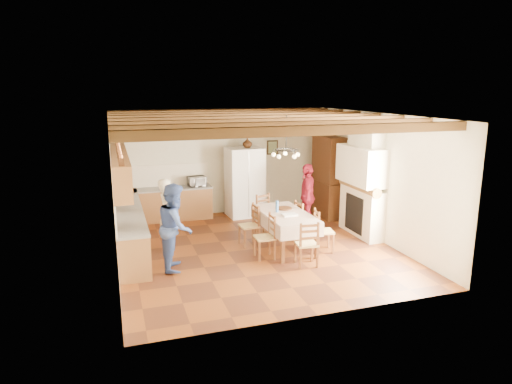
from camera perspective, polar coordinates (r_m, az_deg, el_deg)
floor at (r=10.42m, az=-0.02°, el=-7.16°), size 6.00×6.50×0.02m
ceiling at (r=9.80m, az=-0.02°, el=9.66°), size 6.00×6.50×0.02m
wall_back at (r=13.09m, az=-4.40°, el=3.81°), size 6.00×0.02×3.00m
wall_front at (r=7.06m, az=8.13°, el=-4.26°), size 6.00×0.02×3.00m
wall_left at (r=9.54m, az=-17.50°, el=-0.21°), size 0.02×6.50×3.00m
wall_right at (r=11.27m, az=14.72°, el=1.93°), size 0.02×6.50×3.00m
ceiling_beams at (r=9.80m, az=-0.02°, el=9.08°), size 6.00×6.30×0.16m
lower_cabinets_left at (r=10.83m, az=-15.55°, el=-4.40°), size 0.60×4.30×0.86m
lower_cabinets_back at (r=12.74m, az=-10.78°, el=-1.56°), size 2.30×0.60×0.86m
countertop_left at (r=10.71m, az=-15.69°, el=-2.10°), size 0.62×4.30×0.04m
countertop_back at (r=12.64m, az=-10.87°, el=0.42°), size 2.34×0.62×0.04m
backsplash_left at (r=10.63m, az=-17.33°, el=-0.54°), size 0.03×4.30×0.60m
backsplash_back at (r=12.85m, az=-11.09°, el=2.07°), size 2.30×0.03×0.60m
upper_cabinets at (r=10.51m, az=-16.70°, el=2.97°), size 0.35×4.20×0.70m
fireplace at (r=11.31m, az=12.91°, el=1.55°), size 0.56×1.60×2.80m
wall_picture at (r=13.45m, az=2.07°, el=5.59°), size 0.34×0.03×0.42m
refrigerator at (r=12.83m, az=-1.43°, el=1.25°), size 1.01×0.85×1.94m
hutch at (r=12.90m, az=8.95°, el=1.91°), size 0.53×1.25×2.27m
dining_table at (r=10.28m, az=3.65°, el=-3.05°), size 1.00×1.91×0.83m
chandelier at (r=9.97m, az=3.77°, el=5.30°), size 0.47×0.47×0.03m
chair_left_near at (r=9.72m, az=1.07°, el=-5.60°), size 0.41×0.43×0.96m
chair_left_far at (r=10.51m, az=-0.89°, el=-4.16°), size 0.43×0.45×0.96m
chair_right_near at (r=10.24m, az=8.47°, el=-4.78°), size 0.47×0.49×0.96m
chair_right_far at (r=10.92m, az=6.14°, el=-3.57°), size 0.43×0.45×0.96m
chair_end_near at (r=9.39m, az=6.33°, el=-6.36°), size 0.46×0.44×0.96m
chair_end_far at (r=11.44m, az=1.32°, el=-2.73°), size 0.51×0.49×0.96m
person_man at (r=10.33m, az=-10.98°, el=-2.77°), size 0.41×0.61×1.63m
person_woman_blue at (r=9.22m, az=-10.03°, el=-4.28°), size 0.82×0.97×1.75m
person_woman_red at (r=11.81m, az=6.43°, el=-0.49°), size 0.77×1.07×1.69m
microwave at (r=12.72m, az=-7.40°, el=1.34°), size 0.54×0.41×0.27m
fridge_vase at (r=12.68m, az=-1.08°, el=6.18°), size 0.26×0.26×0.27m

